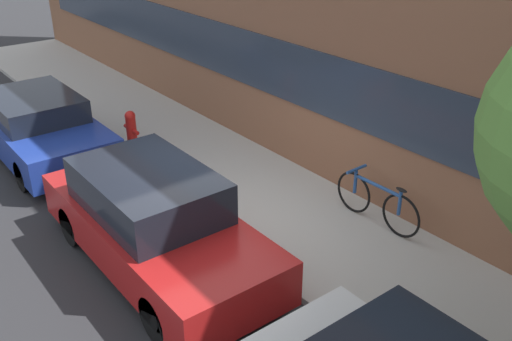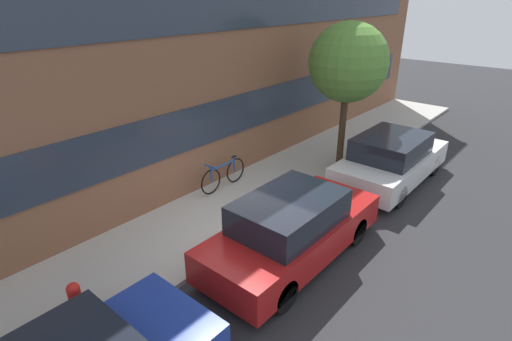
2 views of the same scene
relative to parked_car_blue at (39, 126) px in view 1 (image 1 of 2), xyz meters
name	(u,v)px [view 1 (image 1 of 2)]	position (x,y,z in m)	size (l,w,h in m)	color
ground_plane	(217,239)	(4.74, 1.05, -0.64)	(56.00, 56.00, 0.00)	#2B2B2D
sidewalk_strip	(281,210)	(4.74, 2.36, -0.59)	(28.00, 2.62, 0.11)	#B2AFA8
parked_car_blue	(39,126)	(0.00, 0.00, 0.00)	(4.02, 1.74, 1.27)	#1E3899
parked_car_red	(155,221)	(4.75, 0.00, 0.08)	(4.25, 1.69, 1.47)	#AD1919
fire_hydrant	(131,129)	(0.99, 1.52, -0.13)	(0.54, 0.30, 0.80)	red
bicycle	(376,201)	(6.04, 3.22, -0.13)	(1.67, 0.44, 0.81)	black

